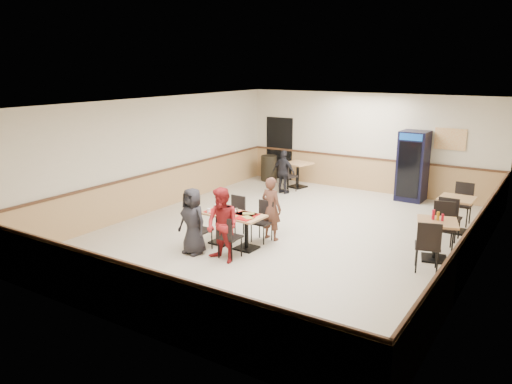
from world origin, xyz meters
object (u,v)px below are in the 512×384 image
Objects in this scene: lone_diner at (284,172)px; back_table at (298,171)px; side_table_near at (436,234)px; side_table_far at (456,209)px; diner_woman_left at (193,221)px; diner_man_opposite at (271,209)px; trash_bin at (269,168)px; main_table at (234,225)px; diner_woman_right at (222,225)px; pepsi_cooler at (413,166)px.

back_table is at bearing -83.65° from lone_diner.
side_table_near is 2.05m from side_table_far.
side_table_near is at bearing -37.19° from back_table.
diner_man_opposite is at bearing 66.77° from diner_woman_left.
back_table is (-5.17, 1.90, -0.01)m from side_table_far.
side_table_near is at bearing 156.06° from lone_diner.
trash_bin is at bearing 146.46° from side_table_near.
main_table is at bearing -136.86° from side_table_far.
diner_woman_left is 0.77m from diner_woman_right.
trash_bin is at bearing 115.77° from main_table.
main_table is 4.15m from side_table_near.
pepsi_cooler reaches higher than trash_bin.
side_table_far is (3.82, 3.58, 0.06)m from main_table.
diner_man_opposite is 5.34m from pepsi_cooler.
side_table_near is at bearing -33.54° from trash_bin.
side_table_far is at bearing 51.90° from diner_woman_left.
diner_man_opposite reaches higher than trash_bin.
diner_woman_left is 7.17m from pepsi_cooler.
side_table_near is (4.31, 2.34, -0.15)m from diner_woman_left.
pepsi_cooler reaches higher than diner_man_opposite.
lone_diner reaches higher than main_table.
lone_diner is at bearing 105.60° from diner_woman_left.
side_table_far is (-0.04, 2.05, 0.00)m from side_table_near.
back_table is at bearing 159.81° from side_table_far.
side_table_far is at bearing -20.19° from back_table.
diner_man_opposite reaches higher than back_table.
main_table is 0.93m from diner_woman_right.
back_table is (0.00, 0.91, -0.13)m from lone_diner.
pepsi_cooler is (-1.71, 4.34, 0.46)m from side_table_near.
pepsi_cooler is 2.36× the size of trash_bin.
diner_man_opposite is 1.59× the size of back_table.
back_table is at bearing -15.30° from trash_bin.
pepsi_cooler is (3.49, 1.30, 0.34)m from lone_diner.
side_table_near is 0.47× the size of pepsi_cooler.
diner_woman_left is 0.70× the size of pepsi_cooler.
diner_woman_left is at bearing -171.19° from diner_woman_right.
diner_man_opposite is 5.01m from back_table.
side_table_far is at bearing 61.82° from diner_woman_right.
pepsi_cooler is (3.49, 0.39, 0.47)m from back_table.
diner_woman_right is 4.26m from side_table_near.
side_table_near reaches higher than main_table.
side_table_near is 7.78m from trash_bin.
back_table is at bearing 104.25° from diner_woman_left.
diner_man_opposite is 1.68× the size of trash_bin.
side_table_far is (3.50, 4.40, -0.20)m from diner_woman_right.
main_table is at bearing 66.77° from diner_woman_left.
side_table_near is 1.15× the size of side_table_far.
diner_woman_right is 5.63m from side_table_far.
pepsi_cooler is at bearing -101.33° from diner_man_opposite.
lone_diner is 1.41× the size of side_table_near.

